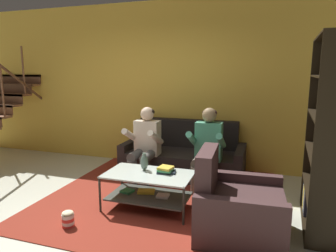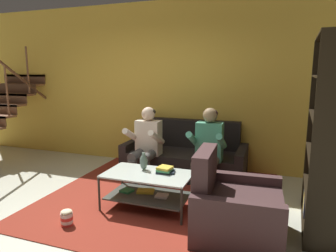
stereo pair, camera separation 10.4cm
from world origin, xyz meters
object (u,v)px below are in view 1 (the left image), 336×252
bookshelf (328,149)px  coffee_table (149,185)px  couch (184,157)px  person_seated_right (207,146)px  person_seated_left (145,142)px  vase (144,162)px  book_stack (166,170)px  popcorn_tub (68,219)px  armchair (237,208)px

bookshelf → coffee_table: bearing=-172.8°
couch → coffee_table: bearing=-93.5°
person_seated_right → person_seated_left: bearing=-179.9°
vase → bookshelf: 2.12m
vase → book_stack: size_ratio=0.88×
person_seated_left → popcorn_tub: 1.69m
book_stack → popcorn_tub: 1.25m
couch → person_seated_left: bearing=-133.2°
vase → bookshelf: bookshelf is taller
bookshelf → armchair: size_ratio=2.25×
coffee_table → person_seated_left: bearing=114.8°
vase → popcorn_tub: bearing=-124.6°
person_seated_right → armchair: size_ratio=1.29×
person_seated_right → vase: size_ratio=5.24×
vase → person_seated_left: bearing=111.6°
coffee_table → vase: 0.30m
popcorn_tub → vase: bearing=55.4°
person_seated_left → person_seated_right: bearing=0.1°
person_seated_left → coffee_table: 1.00m
person_seated_left → popcorn_tub: size_ratio=6.05×
couch → book_stack: 1.30m
coffee_table → bookshelf: bearing=7.2°
bookshelf → armchair: bearing=-149.3°
vase → armchair: 1.29m
person_seated_left → coffee_table: person_seated_left is taller
armchair → person_seated_right: bearing=114.9°
vase → popcorn_tub: (-0.57, -0.83, -0.46)m
armchair → vase: bearing=162.1°
book_stack → person_seated_right: bearing=64.2°
person_seated_left → armchair: (1.50, -1.14, -0.34)m
couch → vase: size_ratio=8.75×
person_seated_left → bookshelf: bearing=-14.3°
person_seated_left → book_stack: (0.59, -0.77, -0.13)m
vase → popcorn_tub: 1.10m
person_seated_right → vase: (-0.67, -0.76, -0.08)m
couch → bookshelf: 2.29m
book_stack → bookshelf: size_ratio=0.13×
person_seated_left → popcorn_tub: (-0.27, -1.58, -0.53)m
coffee_table → couch: bearing=86.5°
couch → vase: 1.31m
bookshelf → couch: bearing=149.6°
person_seated_right → armchair: (0.53, -1.14, -0.35)m
person_seated_left → armchair: bearing=-37.4°
vase → bookshelf: size_ratio=0.11×
coffee_table → vase: (-0.10, 0.10, 0.26)m
vase → armchair: bearing=-17.9°
couch → popcorn_tub: (-0.75, -2.10, -0.19)m
person_seated_left → popcorn_tub: bearing=-99.7°
couch → vase: bearing=-98.2°
armchair → popcorn_tub: size_ratio=4.78×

